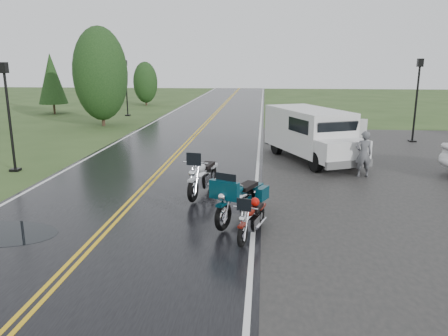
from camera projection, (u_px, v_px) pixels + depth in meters
name	position (u px, v px, depth m)	size (l,w,h in m)	color
ground	(118.00, 217.00, 12.19)	(120.00, 120.00, 0.00)	#2D471E
road	(183.00, 148.00, 21.86)	(8.00, 100.00, 0.04)	black
motorcycle_red	(243.00, 226.00, 10.01)	(0.69, 1.91, 1.13)	#58110A
motorcycle_teal	(223.00, 205.00, 10.93)	(0.91, 2.51, 1.48)	#05303C
motorcycle_silver	(193.00, 180.00, 13.17)	(0.92, 2.53, 1.49)	#989A9F
van_white	(317.00, 144.00, 16.88)	(2.18, 5.81, 2.28)	silver
person_at_van	(364.00, 155.00, 16.20)	(0.63, 0.41, 1.73)	#505156
lamp_post_near_left	(9.00, 117.00, 16.84)	(0.37, 0.37, 4.27)	black
lamp_post_far_left	(126.00, 88.00, 34.35)	(0.38, 0.38, 4.38)	black
lamp_post_far_right	(416.00, 101.00, 23.02)	(0.38, 0.38, 4.44)	black
tree_left_mid	(101.00, 84.00, 28.85)	(3.55, 3.55, 5.55)	#1E3D19
tree_left_far	(146.00, 87.00, 42.77)	(2.35, 2.35, 3.61)	#1E3D19
pine_left_far	(52.00, 84.00, 35.70)	(2.30, 2.30, 4.80)	#1E3D19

